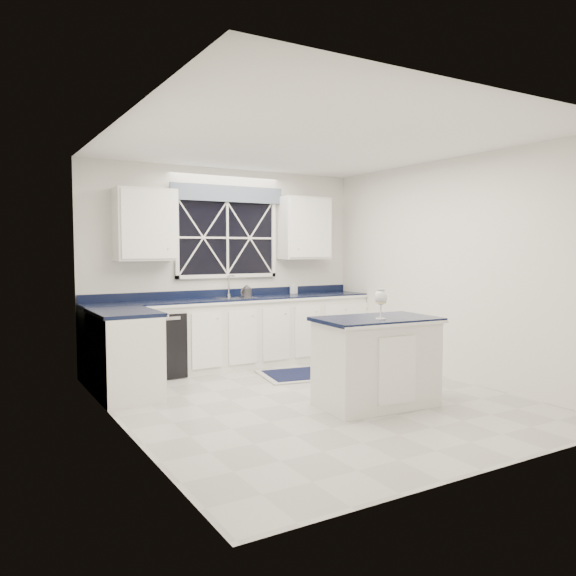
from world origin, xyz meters
TOP-DOWN VIEW (x-y plane):
  - ground at (0.00, 0.00)m, footprint 4.50×4.50m
  - back_wall at (0.00, 2.25)m, footprint 4.00×0.10m
  - base_cabinets at (-0.33, 1.78)m, footprint 3.99×1.60m
  - countertop at (0.00, 1.95)m, footprint 3.98×0.64m
  - dishwasher at (-1.10, 1.95)m, footprint 0.60×0.58m
  - window at (0.00, 2.20)m, footprint 1.65×0.09m
  - upper_cabinets at (0.00, 2.08)m, footprint 3.10×0.34m
  - faucet at (0.00, 2.14)m, footprint 0.05×0.20m
  - island at (0.42, -0.49)m, footprint 1.26×0.82m
  - rug at (0.66, 1.03)m, footprint 1.48×1.05m
  - kettle at (0.19, 1.99)m, footprint 0.23×0.19m
  - wine_glass at (0.37, -0.62)m, footprint 0.13×0.13m
  - soap_bottle at (1.05, 2.17)m, footprint 0.11×0.11m

SIDE VIEW (x-z plane):
  - ground at x=0.00m, z-range 0.00..0.00m
  - rug at x=0.66m, z-range 0.00..0.02m
  - dishwasher at x=-1.10m, z-range 0.00..0.82m
  - base_cabinets at x=-0.33m, z-range 0.00..0.90m
  - island at x=0.42m, z-range 0.00..0.91m
  - countertop at x=0.00m, z-range 0.90..0.94m
  - kettle at x=0.19m, z-range 0.93..1.10m
  - soap_bottle at x=1.05m, z-range 0.94..1.12m
  - faucet at x=0.00m, z-range 0.95..1.25m
  - wine_glass at x=0.37m, z-range 0.96..1.26m
  - back_wall at x=0.00m, z-range 0.00..2.70m
  - window at x=0.00m, z-range 1.20..2.46m
  - upper_cabinets at x=0.00m, z-range 1.45..2.35m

